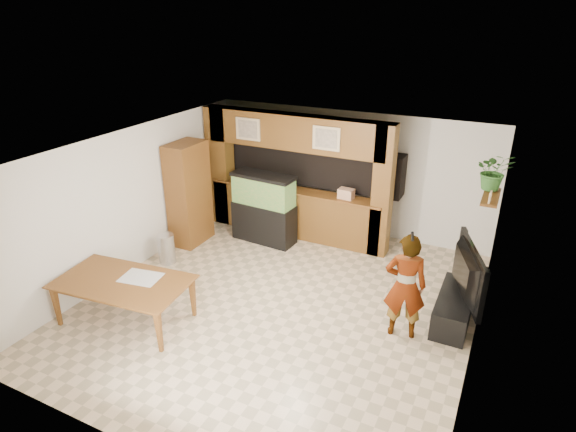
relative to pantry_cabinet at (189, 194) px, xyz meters
The scene contains 20 objects.
floor 3.16m from the pantry_cabinet, 25.19° to the right, with size 6.50×6.50×0.00m, color #C8AD8B.
ceiling 3.36m from the pantry_cabinet, 25.19° to the right, with size 6.50×6.50×0.00m, color white.
wall_back 3.36m from the pantry_cabinet, 36.26° to the left, with size 6.00×6.00×0.00m, color silver.
wall_left 1.33m from the pantry_cabinet, 103.29° to the right, with size 6.50×6.50×0.00m, color silver.
wall_right 5.85m from the pantry_cabinet, 12.56° to the right, with size 6.50×6.50×0.00m, color silver.
partition 2.24m from the pantry_cabinet, 37.97° to the left, with size 4.20×0.99×2.60m.
wall_clock 0.93m from the pantry_cabinet, 134.56° to the right, with size 0.05×0.25×0.25m.
wall_shelf 5.63m from the pantry_cabinet, ahead, with size 0.25×0.90×0.04m, color brown.
pantry_cabinet is the anchor object (origin of this frame).
trash_can 1.25m from the pantry_cabinet, 81.95° to the right, with size 0.32×0.32×0.58m, color #B2B2B7.
aquarium 1.55m from the pantry_cabinet, 26.79° to the left, with size 1.31×0.49×1.45m.
tv_stand 5.44m from the pantry_cabinet, ahead, with size 0.50×1.36×0.45m, color black.
television 5.38m from the pantry_cabinet, ahead, with size 1.45×0.19×0.84m, color black.
photo_frame 5.61m from the pantry_cabinet, ahead, with size 0.03×0.13×0.18m, color tan.
potted_plant 5.69m from the pantry_cabinet, 10.13° to the left, with size 0.58×0.50×0.64m, color #31692A.
person 4.85m from the pantry_cabinet, 14.22° to the right, with size 0.60×0.40×1.65m, color tan.
microphone 4.98m from the pantry_cabinet, 15.88° to the right, with size 0.04×0.04×0.16m, color black.
dining_table 2.97m from the pantry_cabinet, 74.11° to the right, with size 2.02×1.13×0.71m, color brown.
newspaper_a 2.74m from the pantry_cabinet, 69.09° to the right, with size 0.59×0.43×0.01m, color silver.
counter_box 3.16m from the pantry_cabinet, 21.96° to the left, with size 0.30×0.20×0.20m, color tan.
Camera 1 is at (3.10, -5.99, 4.52)m, focal length 30.00 mm.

